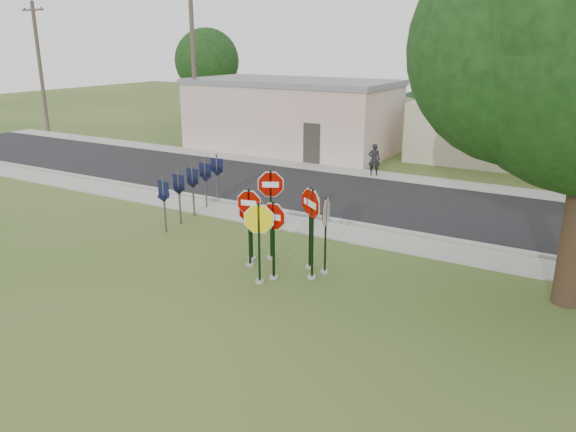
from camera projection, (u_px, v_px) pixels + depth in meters
The scene contains 20 objects.
ground at pixel (243, 289), 14.99m from camera, with size 120.00×120.00×0.00m, color #365620.
sidewalk_near at pixel (334, 231), 19.50m from camera, with size 60.00×1.60×0.06m, color gray.
road at pixel (382, 201), 23.21m from camera, with size 60.00×7.00×0.04m, color black.
sidewalk_far at pixel (415, 180), 26.74m from camera, with size 60.00×1.60×0.06m, color gray.
curb at pixel (346, 222), 20.31m from camera, with size 60.00×0.20×0.14m, color gray.
stop_sign_center at pixel (273, 230), 15.24m from camera, with size 1.05×0.24×2.34m.
stop_sign_yellow at pixel (259, 233), 14.96m from camera, with size 1.00×0.52×2.39m.
stop_sign_left at pixel (249, 218), 16.10m from camera, with size 0.99×0.24×2.44m.
stop_sign_right at pixel (313, 221), 15.17m from camera, with size 0.88×0.68×2.70m.
stop_sign_back_right at pixel (310, 216), 15.92m from camera, with size 1.02×0.42×2.55m.
stop_sign_back_left at pixel (271, 202), 16.55m from camera, with size 0.96×0.50×2.87m.
stop_sign_far_right at pixel (326, 225), 15.63m from camera, with size 0.26×1.03×2.35m.
stop_sign_far_left at pixel (251, 219), 16.63m from camera, with size 0.61×0.96×2.16m.
route_sign_row at pixel (193, 184), 20.95m from camera, with size 1.43×4.63×2.00m.
building_stucco at pixel (291, 114), 33.51m from camera, with size 12.20×6.20×4.20m.
building_house at pixel (500, 92), 31.02m from camera, with size 11.60×11.60×6.20m.
utility_pole_near at pixel (194, 66), 32.80m from camera, with size 2.20×0.26×9.50m.
utility_pole_far at pixel (40, 65), 39.67m from camera, with size 2.20×0.26×9.00m.
bg_tree_left at pixel (207, 61), 42.97m from camera, with size 4.90×4.90×7.35m.
pedestrian at pixel (374, 160), 27.24m from camera, with size 0.57×0.37×1.56m, color black.
Camera 1 is at (8.01, -11.21, 6.34)m, focal length 35.00 mm.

